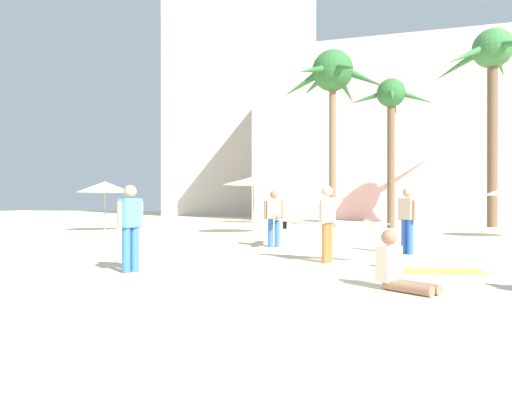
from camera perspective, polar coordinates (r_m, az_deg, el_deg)
The scene contains 15 objects.
ground at distance 7.28m, azimuth -6.10°, elevation -10.26°, with size 120.00×120.00×0.00m, color beige.
hotel_pink at distance 39.99m, azimuth 15.33°, elevation 7.90°, with size 19.24×11.21×13.31m, color beige.
hotel_tower_gray at distance 51.92m, azimuth -1.59°, elevation 15.44°, with size 14.33×10.47×29.85m, color #BCB7AD.
palm_tree_far_left at distance 29.22m, azimuth 27.26°, elevation 15.01°, with size 6.22×6.44×10.84m.
palm_tree_left at distance 26.37m, azimuth 9.41°, elevation 15.23°, with size 5.80×5.58×9.68m.
palm_tree_center at distance 25.69m, azimuth 16.39°, elevation 11.47°, with size 4.45×4.29×7.86m.
cafe_umbrella_1 at distance 20.05m, azimuth -0.29°, elevation 3.02°, with size 2.70×2.70×2.48m.
cafe_umbrella_3 at distance 23.03m, azimuth -18.20°, elevation 2.13°, with size 2.58×2.58×2.34m.
beach_towel at distance 9.70m, azimuth 22.04°, elevation -7.59°, with size 1.59×0.83×0.01m, color #F4CC4C.
backpack at distance 9.82m, azimuth 16.44°, elevation -6.34°, with size 0.34×0.35×0.42m.
person_near_right at distance 14.01m, azimuth 2.36°, elevation -1.42°, with size 1.05×2.70×1.70m.
person_far_left at distance 10.50m, azimuth 8.92°, elevation -1.97°, with size 2.83×1.10×1.71m.
person_mid_center at distance 12.57m, azimuth 18.23°, elevation -1.52°, with size 0.50×0.49×1.72m.
person_far_right at distance 9.13m, azimuth -15.30°, elevation -2.34°, with size 0.34×0.60×1.67m.
person_mid_right at distance 7.39m, azimuth 17.12°, elevation -7.57°, with size 0.95×0.82×0.92m.
Camera 1 is at (2.72, -6.63, 1.33)m, focal length 32.31 mm.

